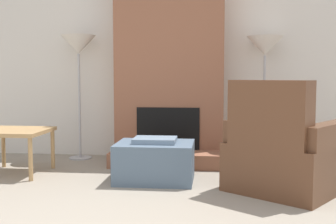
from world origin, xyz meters
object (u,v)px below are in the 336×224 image
object	(u,v)px
side_table	(15,135)
floor_lamp_right	(265,51)
ottoman	(155,161)
armchair	(285,158)
floor_lamp_left	(79,50)

from	to	relation	value
side_table	floor_lamp_right	distance (m)	3.02
ottoman	floor_lamp_right	distance (m)	1.96
armchair	floor_lamp_right	bearing A→B (deg)	-51.93
side_table	floor_lamp_right	xyz separation A→B (m)	(2.73, 0.89, 0.93)
floor_lamp_left	armchair	bearing A→B (deg)	-28.63
ottoman	side_table	bearing A→B (deg)	174.21
floor_lamp_left	floor_lamp_right	world-z (taller)	floor_lamp_left
floor_lamp_right	armchair	bearing A→B (deg)	-88.02
armchair	floor_lamp_right	xyz separation A→B (m)	(-0.04, 1.28, 1.04)
floor_lamp_left	floor_lamp_right	distance (m)	2.30
ottoman	side_table	world-z (taller)	side_table
ottoman	armchair	size ratio (longest dim) A/B	0.59
side_table	floor_lamp_right	size ratio (longest dim) A/B	0.44
side_table	floor_lamp_left	size ratio (longest dim) A/B	0.43
ottoman	floor_lamp_right	xyz separation A→B (m)	(1.19, 1.04, 1.15)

